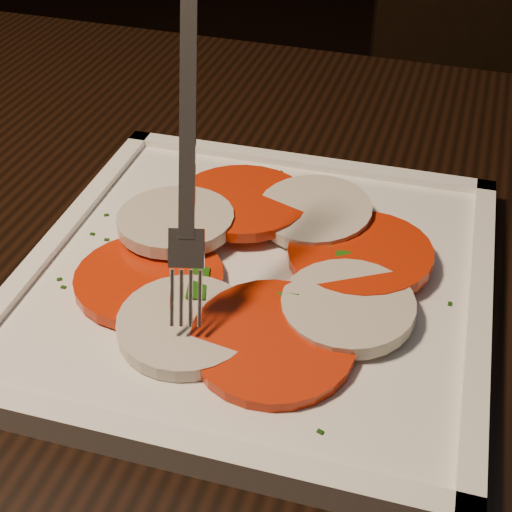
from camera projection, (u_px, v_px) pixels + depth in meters
The scene contains 5 objects.
table at pixel (357, 369), 0.58m from camera, with size 1.21×0.82×0.75m.
chair at pixel (497, 104), 1.22m from camera, with size 0.52×0.52×0.93m.
plate at pixel (256, 281), 0.50m from camera, with size 0.32×0.32×0.01m, color white.
caprese_salad at pixel (256, 263), 0.49m from camera, with size 0.27×0.26×0.02m.
fork at pixel (190, 152), 0.43m from camera, with size 0.04×0.10×0.17m, color white, non-canonical shape.
Camera 1 is at (0.12, -0.52, 1.08)m, focal length 50.00 mm.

